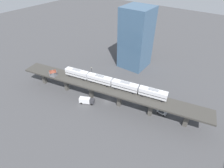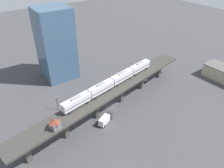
% 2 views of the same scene
% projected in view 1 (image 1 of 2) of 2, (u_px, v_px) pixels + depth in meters
% --- Properties ---
extents(ground_plane, '(400.00, 400.00, 0.00)m').
position_uv_depth(ground_plane, '(107.00, 101.00, 86.16)').
color(ground_plane, '#424244').
extents(elevated_viaduct, '(27.22, 91.75, 8.96)m').
position_uv_depth(elevated_viaduct, '(106.00, 89.00, 81.63)').
color(elevated_viaduct, '#393733').
rests_on(elevated_viaduct, ground).
extents(subway_train, '(13.02, 49.30, 4.45)m').
position_uv_depth(subway_train, '(112.00, 82.00, 79.57)').
color(subway_train, silver).
rests_on(subway_train, elevated_viaduct).
extents(signal_hut, '(3.82, 3.82, 3.40)m').
position_uv_depth(signal_hut, '(53.00, 73.00, 87.17)').
color(signal_hut, slate).
rests_on(signal_hut, elevated_viaduct).
extents(street_car_silver, '(1.99, 4.42, 1.89)m').
position_uv_depth(street_car_silver, '(162.00, 112.00, 79.14)').
color(street_car_silver, '#B7BABF').
rests_on(street_car_silver, ground).
extents(street_car_green, '(2.65, 4.67, 1.89)m').
position_uv_depth(street_car_green, '(148.00, 104.00, 83.33)').
color(street_car_green, '#1E6638').
rests_on(street_car_green, ground).
extents(delivery_truck, '(5.16, 7.46, 3.20)m').
position_uv_depth(delivery_truck, '(87.00, 100.00, 84.12)').
color(delivery_truck, '#333338').
rests_on(delivery_truck, ground).
extents(street_lamp, '(0.44, 0.44, 6.94)m').
position_uv_depth(street_lamp, '(92.00, 72.00, 100.33)').
color(street_lamp, black).
rests_on(street_lamp, ground).
extents(office_tower, '(16.00, 16.00, 36.00)m').
position_uv_depth(office_tower, '(136.00, 39.00, 103.59)').
color(office_tower, '#3D5B7A').
rests_on(office_tower, ground).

